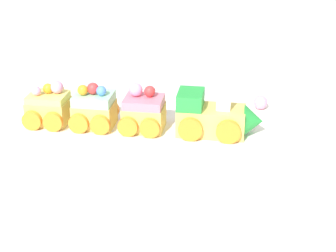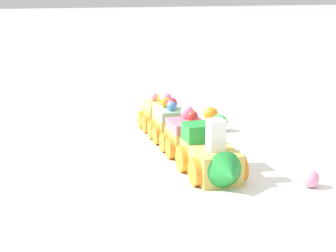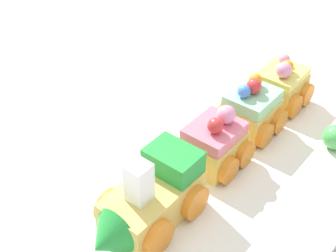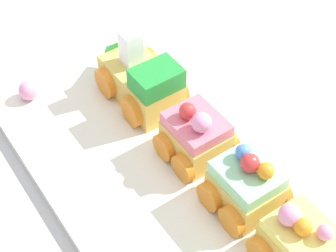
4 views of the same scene
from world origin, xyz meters
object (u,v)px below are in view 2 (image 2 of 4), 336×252
cake_car_lemon (160,115)px  gumball_orange (211,114)px  cake_car_strawberry (186,137)px  gumball_green (219,123)px  cake_train_locomotive (213,159)px  cake_car_mint (172,124)px  gumball_pink (310,179)px

cake_car_lemon → gumball_orange: 0.11m
cake_car_strawberry → gumball_green: 0.15m
cake_train_locomotive → gumball_green: bearing=156.8°
gumball_orange → cake_car_strawberry: bearing=-29.5°
cake_train_locomotive → cake_car_strawberry: size_ratio=1.79×
gumball_green → gumball_orange: (-0.07, 0.01, -0.00)m
cake_car_mint → gumball_green: bearing=108.9°
gumball_pink → gumball_green: size_ratio=0.78×
cake_train_locomotive → gumball_pink: 0.13m
cake_car_lemon → gumball_green: 0.11m
cake_car_mint → gumball_orange: cake_car_mint is taller
cake_train_locomotive → gumball_pink: size_ratio=5.56×
cake_train_locomotive → cake_car_mint: cake_train_locomotive is taller
gumball_pink → gumball_orange: (-0.36, -0.01, 0.00)m
gumball_green → cake_car_mint: bearing=-69.9°
cake_car_lemon → gumball_pink: bearing=18.0°
gumball_green → cake_car_strawberry: bearing=-39.9°
gumball_pink → cake_car_mint: bearing=-156.1°
cake_car_strawberry → cake_car_lemon: 0.15m
cake_train_locomotive → cake_car_lemon: cake_train_locomotive is taller
cake_car_strawberry → cake_car_lemon: size_ratio=1.04×
gumball_pink → gumball_green: bearing=-176.5°
cake_car_strawberry → gumball_green: (-0.11, 0.09, -0.01)m
cake_car_strawberry → gumball_orange: cake_car_strawberry is taller
cake_car_mint → gumball_orange: size_ratio=2.52×
cake_car_strawberry → cake_train_locomotive: bearing=-0.2°
cake_car_mint → cake_car_lemon: 0.07m
cake_train_locomotive → gumball_pink: bearing=58.2°
cake_train_locomotive → cake_car_lemon: 0.27m
cake_car_mint → cake_car_strawberry: bearing=0.4°
gumball_pink → gumball_orange: size_ratio=0.82×
cake_car_lemon → gumball_pink: 0.35m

